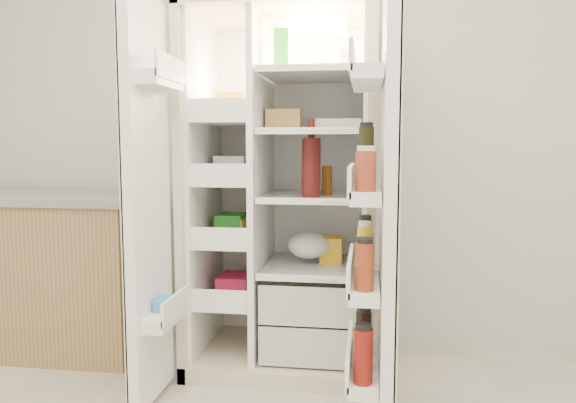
# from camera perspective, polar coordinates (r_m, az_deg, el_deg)

# --- Properties ---
(wall_back) EXTENTS (4.00, 0.02, 2.70)m
(wall_back) POSITION_cam_1_polar(r_m,az_deg,el_deg) (3.16, 2.99, 9.80)
(wall_back) COLOR silver
(wall_back) RESTS_ON floor
(refrigerator) EXTENTS (0.92, 0.70, 1.80)m
(refrigerator) POSITION_cam_1_polar(r_m,az_deg,el_deg) (2.85, 0.04, -2.01)
(refrigerator) COLOR beige
(refrigerator) RESTS_ON floor
(freezer_door) EXTENTS (0.15, 0.40, 1.72)m
(freezer_door) POSITION_cam_1_polar(r_m,az_deg,el_deg) (2.38, -14.42, -0.14)
(freezer_door) COLOR white
(freezer_door) RESTS_ON floor
(fridge_door) EXTENTS (0.17, 0.58, 1.72)m
(fridge_door) POSITION_cam_1_polar(r_m,az_deg,el_deg) (2.11, 9.92, -1.49)
(fridge_door) COLOR white
(fridge_door) RESTS_ON floor
(kitchen_counter) EXTENTS (1.20, 0.64, 0.87)m
(kitchen_counter) POSITION_cam_1_polar(r_m,az_deg,el_deg) (3.36, -23.95, -6.63)
(kitchen_counter) COLOR #A48052
(kitchen_counter) RESTS_ON floor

